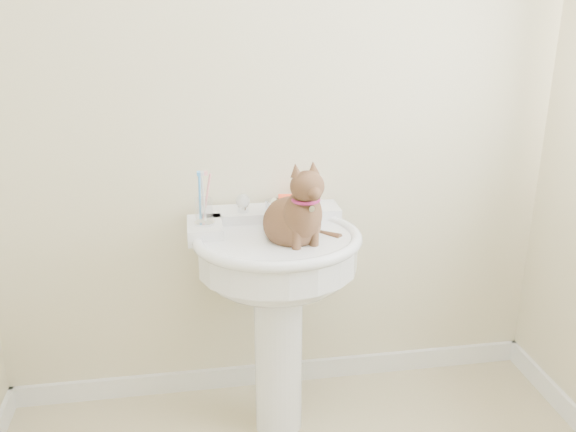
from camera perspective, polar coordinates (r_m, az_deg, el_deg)
name	(u,v)px	position (r m, az deg, el deg)	size (l,w,h in m)	color
wall_back	(276,91)	(2.28, -1.13, 11.61)	(2.20, 0.00, 2.50)	beige
baseboard_back	(278,372)	(2.72, -0.92, -14.42)	(2.20, 0.02, 0.09)	white
pedestal_sink	(277,273)	(2.17, -1.05, -5.36)	(0.60, 0.59, 0.83)	white
faucet	(271,201)	(2.23, -1.57, 1.37)	(0.28, 0.12, 0.14)	silver
soap_bar	(290,200)	(2.33, 0.21, 1.52)	(0.09, 0.06, 0.03)	#F53D1F
toothbrush_cup	(204,211)	(2.13, -7.87, 0.51)	(0.07, 0.07, 0.18)	silver
cat	(295,218)	(2.06, 0.69, -0.16)	(0.22, 0.28, 0.40)	brown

